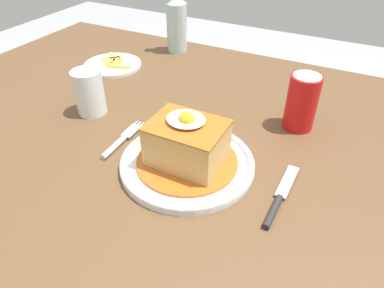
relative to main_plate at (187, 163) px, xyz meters
name	(u,v)px	position (x,y,z in m)	size (l,w,h in m)	color
dining_table	(172,174)	(-0.06, 0.05, -0.09)	(1.47, 1.09, 0.73)	brown
main_plate	(187,163)	(0.00, 0.00, 0.00)	(0.26, 0.26, 0.02)	white
sandwich_meal	(187,144)	(0.00, 0.00, 0.04)	(0.19, 0.19, 0.11)	#B75B1E
fork	(120,142)	(-0.16, 0.00, 0.00)	(0.02, 0.14, 0.01)	silver
knife	(277,202)	(0.18, -0.02, 0.00)	(0.02, 0.17, 0.01)	#262628
soda_can	(302,102)	(0.15, 0.23, 0.05)	(0.07, 0.07, 0.12)	red
beer_bottle_clear	(177,20)	(-0.30, 0.50, 0.09)	(0.06, 0.06, 0.27)	#ADC6CC
drinking_glass	(90,95)	(-0.29, 0.07, 0.04)	(0.07, 0.07, 0.10)	#3F2314
side_plate_fries	(113,65)	(-0.42, 0.31, 0.00)	(0.17, 0.17, 0.02)	white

